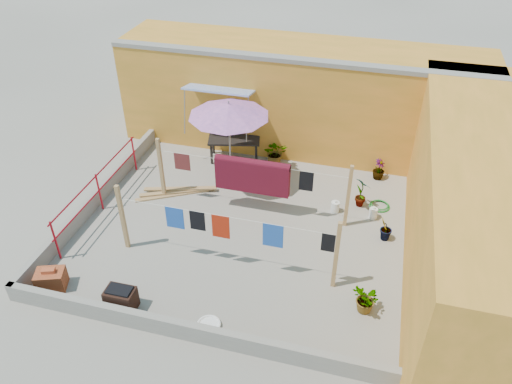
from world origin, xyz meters
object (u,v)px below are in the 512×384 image
at_px(white_basin, 209,325).
at_px(outdoor_table, 234,140).
at_px(brazier, 121,299).
at_px(patio_umbrella, 229,110).
at_px(green_hose, 380,206).
at_px(water_jug_a, 373,213).
at_px(brick_stack, 51,279).
at_px(water_jug_b, 335,207).
at_px(plant_back_a, 275,153).

bearing_deg(white_basin, outdoor_table, 102.45).
xyz_separation_m(brazier, white_basin, (1.93, 0.00, -0.23)).
xyz_separation_m(patio_umbrella, outdoor_table, (-0.31, 1.36, -1.68)).
bearing_deg(patio_umbrella, green_hose, 0.11).
bearing_deg(outdoor_table, water_jug_a, -23.27).
bearing_deg(white_basin, brick_stack, 177.78).
bearing_deg(brick_stack, water_jug_b, 37.54).
height_order(white_basin, water_jug_b, water_jug_b).
distance_m(brazier, water_jug_a, 6.63).
bearing_deg(plant_back_a, green_hose, -23.26).
distance_m(patio_umbrella, water_jug_b, 3.78).
height_order(outdoor_table, white_basin, outdoor_table).
distance_m(water_jug_b, green_hose, 1.26).
bearing_deg(brazier, brick_stack, 175.38).
relative_size(brazier, water_jug_a, 1.85).
height_order(white_basin, plant_back_a, plant_back_a).
bearing_deg(green_hose, water_jug_b, -155.26).
xyz_separation_m(patio_umbrella, water_jug_b, (3.05, -0.52, -2.17)).
xyz_separation_m(white_basin, water_jug_a, (2.95, 4.49, 0.10)).
xyz_separation_m(brazier, plant_back_a, (1.81, 6.40, 0.12)).
bearing_deg(patio_umbrella, water_jug_a, -7.31).
distance_m(brick_stack, white_basin, 3.71).
distance_m(outdoor_table, water_jug_b, 3.88).
bearing_deg(brazier, water_jug_b, 49.14).
distance_m(white_basin, green_hose, 5.90).
distance_m(water_jug_a, water_jug_b, 1.00).
relative_size(outdoor_table, water_jug_a, 5.00).
bearing_deg(outdoor_table, patio_umbrella, -76.92).
bearing_deg(water_jug_a, green_hose, 74.76).
bearing_deg(water_jug_b, outdoor_table, 150.87).
relative_size(brick_stack, plant_back_a, 0.93).
bearing_deg(water_jug_a, outdoor_table, 156.73).
height_order(outdoor_table, green_hose, outdoor_table).
relative_size(patio_umbrella, outdoor_table, 1.55).
distance_m(brazier, water_jug_b, 5.94).
height_order(outdoor_table, water_jug_b, outdoor_table).
relative_size(white_basin, green_hose, 0.89).
bearing_deg(white_basin, green_hose, 58.32).
relative_size(brick_stack, green_hose, 1.31).
relative_size(water_jug_b, plant_back_a, 0.45).
bearing_deg(brazier, patio_umbrella, 80.50).
xyz_separation_m(brick_stack, green_hose, (6.80, 4.87, -0.19)).
bearing_deg(green_hose, brazier, -135.05).
relative_size(brazier, green_hose, 1.12).
relative_size(patio_umbrella, plant_back_a, 3.34).
distance_m(patio_umbrella, water_jug_a, 4.62).
bearing_deg(patio_umbrella, white_basin, -77.71).
xyz_separation_m(brick_stack, plant_back_a, (3.58, 6.26, 0.16)).
distance_m(outdoor_table, green_hose, 4.74).
bearing_deg(water_jug_a, brazier, -137.39).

